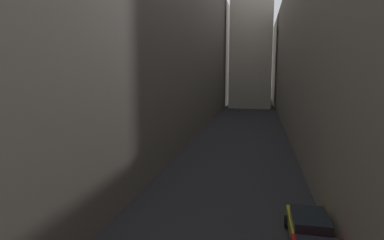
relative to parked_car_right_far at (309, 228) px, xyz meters
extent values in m
plane|color=#232326|center=(-4.40, 27.32, -0.76)|extent=(264.00, 264.00, 0.00)
cube|color=#60594F|center=(-15.44, 29.32, 10.93)|extent=(11.08, 108.00, 23.37)
cube|color=gray|center=(7.43, 29.32, 9.40)|extent=(12.67, 108.00, 20.31)
cube|color=#9E9384|center=(-4.40, 59.79, 18.70)|extent=(8.92, 8.92, 38.92)
cube|color=#A59919|center=(0.00, 0.05, -0.15)|extent=(1.69, 4.21, 0.60)
cube|color=black|center=(0.00, -0.11, 0.42)|extent=(1.55, 2.22, 0.55)
cylinder|color=black|center=(-0.84, 1.48, -0.45)|extent=(0.22, 0.61, 0.61)
cylinder|color=black|center=(0.84, 1.48, -0.45)|extent=(0.22, 0.61, 0.61)
camera|label=1|loc=(-2.43, -14.69, 7.05)|focal=30.38mm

